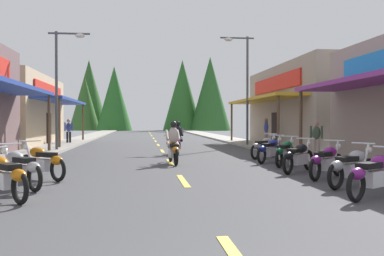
{
  "coord_description": "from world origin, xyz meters",
  "views": [
    {
      "loc": [
        -1.08,
        -2.64,
        1.57
      ],
      "look_at": [
        2.04,
        24.47,
        1.13
      ],
      "focal_mm": 41.22,
      "sensor_mm": 36.0,
      "label": 1
    }
  ],
  "objects_px": {
    "motorcycle_parked_left_0": "(4,175)",
    "pedestrian_browsing": "(316,137)",
    "motorcycle_parked_right_0": "(374,174)",
    "motorcycle_parked_left_1": "(20,168)",
    "streetlamp_right": "(243,76)",
    "motorcycle_parked_right_4": "(285,152)",
    "rider_cruising_trailing": "(178,140)",
    "pedestrian_waiting": "(266,130)",
    "motorcycle_parked_right_2": "(327,161)",
    "motorcycle_parked_right_6": "(264,147)",
    "rider_cruising_lead": "(173,146)",
    "streetlamp_left": "(63,73)",
    "pedestrian_by_shop": "(69,130)",
    "motorcycle_parked_right_3": "(298,156)",
    "motorcycle_parked_right_1": "(352,166)",
    "motorcycle_parked_right_5": "(270,150)"
  },
  "relations": [
    {
      "from": "motorcycle_parked_right_5",
      "to": "pedestrian_by_shop",
      "type": "height_order",
      "value": "pedestrian_by_shop"
    },
    {
      "from": "pedestrian_waiting",
      "to": "rider_cruising_trailing",
      "type": "bearing_deg",
      "value": -136.55
    },
    {
      "from": "motorcycle_parked_right_6",
      "to": "motorcycle_parked_right_2",
      "type": "bearing_deg",
      "value": -134.9
    },
    {
      "from": "motorcycle_parked_right_3",
      "to": "motorcycle_parked_left_1",
      "type": "xyz_separation_m",
      "value": [
        -7.55,
        -2.41,
        0.0
      ]
    },
    {
      "from": "motorcycle_parked_right_4",
      "to": "rider_cruising_trailing",
      "type": "relative_size",
      "value": 0.84
    },
    {
      "from": "motorcycle_parked_left_0",
      "to": "rider_cruising_lead",
      "type": "distance_m",
      "value": 7.93
    },
    {
      "from": "motorcycle_parked_right_6",
      "to": "pedestrian_browsing",
      "type": "relative_size",
      "value": 1.03
    },
    {
      "from": "streetlamp_left",
      "to": "motorcycle_parked_left_1",
      "type": "height_order",
      "value": "streetlamp_left"
    },
    {
      "from": "motorcycle_parked_left_0",
      "to": "motorcycle_parked_right_4",
      "type": "bearing_deg",
      "value": -92.49
    },
    {
      "from": "motorcycle_parked_right_4",
      "to": "motorcycle_parked_right_6",
      "type": "distance_m",
      "value": 3.16
    },
    {
      "from": "motorcycle_parked_right_1",
      "to": "motorcycle_parked_right_5",
      "type": "distance_m",
      "value": 6.2
    },
    {
      "from": "motorcycle_parked_right_1",
      "to": "motorcycle_parked_right_5",
      "type": "xyz_separation_m",
      "value": [
        -0.13,
        6.2,
        0.0
      ]
    },
    {
      "from": "motorcycle_parked_right_0",
      "to": "motorcycle_parked_left_1",
      "type": "height_order",
      "value": "same"
    },
    {
      "from": "motorcycle_parked_right_3",
      "to": "pedestrian_browsing",
      "type": "xyz_separation_m",
      "value": [
        2.59,
        4.91,
        0.41
      ]
    },
    {
      "from": "motorcycle_parked_right_4",
      "to": "rider_cruising_lead",
      "type": "xyz_separation_m",
      "value": [
        -3.82,
        1.2,
        0.17
      ]
    },
    {
      "from": "streetlamp_left",
      "to": "motorcycle_parked_right_0",
      "type": "height_order",
      "value": "streetlamp_left"
    },
    {
      "from": "motorcycle_parked_right_6",
      "to": "pedestrian_by_shop",
      "type": "xyz_separation_m",
      "value": [
        -9.98,
        12.41,
        0.5
      ]
    },
    {
      "from": "motorcycle_parked_right_0",
      "to": "motorcycle_parked_left_1",
      "type": "xyz_separation_m",
      "value": [
        -7.49,
        2.1,
        0.0
      ]
    },
    {
      "from": "streetlamp_left",
      "to": "pedestrian_by_shop",
      "type": "xyz_separation_m",
      "value": [
        -0.88,
        7.26,
        -3.02
      ]
    },
    {
      "from": "motorcycle_parked_right_1",
      "to": "motorcycle_parked_right_3",
      "type": "bearing_deg",
      "value": 59.45
    },
    {
      "from": "motorcycle_parked_left_1",
      "to": "rider_cruising_trailing",
      "type": "distance_m",
      "value": 11.18
    },
    {
      "from": "motorcycle_parked_left_0",
      "to": "pedestrian_waiting",
      "type": "bearing_deg",
      "value": -70.84
    },
    {
      "from": "rider_cruising_trailing",
      "to": "pedestrian_browsing",
      "type": "bearing_deg",
      "value": -112.81
    },
    {
      "from": "motorcycle_parked_right_4",
      "to": "motorcycle_parked_right_1",
      "type": "bearing_deg",
      "value": -145.0
    },
    {
      "from": "streetlamp_right",
      "to": "motorcycle_parked_left_0",
      "type": "height_order",
      "value": "streetlamp_right"
    },
    {
      "from": "motorcycle_parked_left_1",
      "to": "pedestrian_by_shop",
      "type": "height_order",
      "value": "pedestrian_by_shop"
    },
    {
      "from": "motorcycle_parked_right_5",
      "to": "rider_cruising_trailing",
      "type": "bearing_deg",
      "value": 76.8
    },
    {
      "from": "streetlamp_right",
      "to": "pedestrian_browsing",
      "type": "bearing_deg",
      "value": -82.21
    },
    {
      "from": "motorcycle_parked_right_2",
      "to": "motorcycle_parked_left_1",
      "type": "distance_m",
      "value": 7.84
    },
    {
      "from": "streetlamp_right",
      "to": "motorcycle_parked_right_3",
      "type": "relative_size",
      "value": 4.21
    },
    {
      "from": "motorcycle_parked_right_4",
      "to": "pedestrian_waiting",
      "type": "relative_size",
      "value": 1.04
    },
    {
      "from": "streetlamp_right",
      "to": "pedestrian_browsing",
      "type": "xyz_separation_m",
      "value": [
        1.18,
        -8.59,
        -3.43
      ]
    },
    {
      "from": "motorcycle_parked_right_0",
      "to": "motorcycle_parked_right_4",
      "type": "xyz_separation_m",
      "value": [
        0.27,
        6.36,
        0.0
      ]
    },
    {
      "from": "streetlamp_right",
      "to": "motorcycle_parked_right_2",
      "type": "bearing_deg",
      "value": -94.46
    },
    {
      "from": "motorcycle_parked_left_0",
      "to": "pedestrian_browsing",
      "type": "relative_size",
      "value": 1.1
    },
    {
      "from": "motorcycle_parked_right_3",
      "to": "pedestrian_browsing",
      "type": "height_order",
      "value": "pedestrian_browsing"
    },
    {
      "from": "rider_cruising_trailing",
      "to": "pedestrian_by_shop",
      "type": "relative_size",
      "value": 1.26
    },
    {
      "from": "streetlamp_right",
      "to": "motorcycle_parked_right_1",
      "type": "xyz_separation_m",
      "value": [
        -1.2,
        -16.52,
        -3.85
      ]
    },
    {
      "from": "pedestrian_by_shop",
      "to": "motorcycle_parked_left_1",
      "type": "bearing_deg",
      "value": 165.01
    },
    {
      "from": "streetlamp_left",
      "to": "rider_cruising_trailing",
      "type": "height_order",
      "value": "streetlamp_left"
    },
    {
      "from": "motorcycle_parked_right_4",
      "to": "rider_cruising_trailing",
      "type": "distance_m",
      "value": 6.8
    },
    {
      "from": "rider_cruising_trailing",
      "to": "motorcycle_parked_right_2",
      "type": "bearing_deg",
      "value": -156.08
    },
    {
      "from": "motorcycle_parked_right_4",
      "to": "motorcycle_parked_right_0",
      "type": "bearing_deg",
      "value": -147.38
    },
    {
      "from": "motorcycle_parked_right_5",
      "to": "pedestrian_waiting",
      "type": "xyz_separation_m",
      "value": [
        2.51,
        9.25,
        0.53
      ]
    },
    {
      "from": "motorcycle_parked_right_4",
      "to": "rider_cruising_lead",
      "type": "bearing_deg",
      "value": 107.58
    },
    {
      "from": "motorcycle_parked_right_2",
      "to": "rider_cruising_trailing",
      "type": "relative_size",
      "value": 0.76
    },
    {
      "from": "motorcycle_parked_left_1",
      "to": "rider_cruising_lead",
      "type": "bearing_deg",
      "value": -75.7
    },
    {
      "from": "pedestrian_waiting",
      "to": "motorcycle_parked_right_1",
      "type": "bearing_deg",
      "value": -94.66
    },
    {
      "from": "motorcycle_parked_right_3",
      "to": "motorcycle_parked_left_0",
      "type": "distance_m",
      "value": 8.41
    },
    {
      "from": "motorcycle_parked_right_0",
      "to": "rider_cruising_lead",
      "type": "distance_m",
      "value": 8.35
    }
  ]
}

